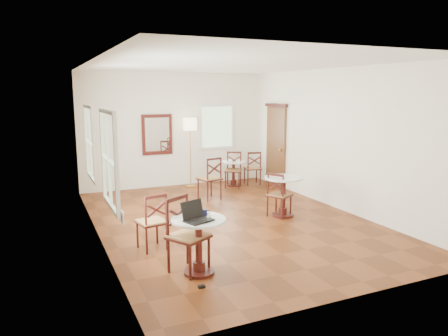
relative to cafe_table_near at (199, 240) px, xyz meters
name	(u,v)px	position (x,y,z in m)	size (l,w,h in m)	color
ground	(230,220)	(1.44, 2.07, -0.49)	(7.00, 7.00, 0.00)	#632C11
room_shell	(222,124)	(1.38, 2.34, 1.40)	(5.02, 7.02, 3.01)	white
cafe_table_near	(199,240)	(0.00, 0.00, 0.00)	(0.75, 0.75, 0.79)	#3F140F
cafe_table_mid	(283,192)	(2.55, 1.90, 0.01)	(0.76, 0.76, 0.81)	#3F140F
cafe_table_back	(234,171)	(2.83, 4.86, -0.08)	(0.63, 0.63, 0.67)	#3F140F
chair_near_a	(152,222)	(-0.35, 1.17, -0.03)	(0.50, 0.50, 0.93)	#3F140F
chair_near_b	(187,235)	(-0.12, 0.15, 0.04)	(0.67, 0.67, 1.06)	#3F140F
chair_mid_a	(210,178)	(1.71, 3.77, 0.01)	(0.57, 0.57, 1.02)	#3F140F
chair_mid_b	(279,195)	(2.45, 1.91, -0.04)	(0.57, 0.57, 0.91)	#3F140F
chair_back_a	(253,168)	(3.38, 4.79, -0.04)	(0.50, 0.50, 0.92)	#3F140F
chair_back_b	(233,170)	(2.77, 4.72, -0.03)	(0.60, 0.60, 0.94)	#3F140F
floor_lamp	(190,129)	(1.75, 5.22, 1.06)	(0.36, 0.36, 1.83)	#BF8C3F
laptop	(196,216)	(-0.06, -0.07, 0.37)	(0.44, 0.41, 0.26)	black
mouse	(198,218)	(-0.01, -0.01, 0.32)	(0.09, 0.06, 0.03)	black
navy_mug	(205,212)	(0.14, 0.10, 0.35)	(0.11, 0.07, 0.09)	black
water_glass	(209,219)	(0.07, -0.21, 0.35)	(0.06, 0.06, 0.10)	white
power_adapter	(202,287)	(-0.13, -0.44, -0.47)	(0.09, 0.05, 0.04)	black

